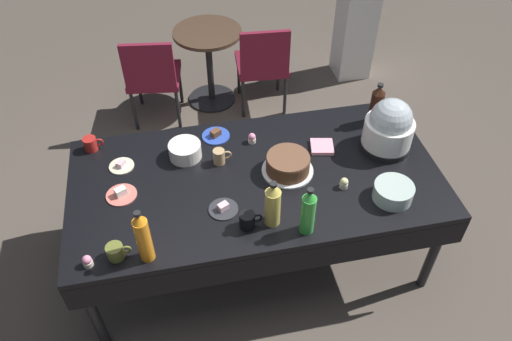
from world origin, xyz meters
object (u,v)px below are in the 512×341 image
coffee_mug_red (91,144)px  coffee_mug_olive (116,252)px  maroon_chair_right (263,62)px  coffee_mug_black (248,220)px  water_cooler (357,19)px  dessert_plate_charcoal (223,208)px  glass_salad_bowl (393,192)px  maroon_chair_left (153,74)px  frosted_layer_cake (288,164)px  dessert_plate_cream (121,165)px  cupcake_berry (344,183)px  cupcake_lemon (252,138)px  cupcake_vanilla (87,261)px  potluck_table (256,184)px  soda_bottle_lime_soda (308,212)px  soda_bottle_orange_juice (143,237)px  dessert_plate_cobalt (216,135)px  coffee_mug_tan (220,156)px  ceramic_snack_bowl (185,151)px  dessert_plate_coral (121,194)px  soda_bottle_cola (376,105)px  round_cafe_table (209,54)px  soda_bottle_ginger_ale (273,205)px

coffee_mug_red → coffee_mug_olive: (0.15, -0.87, -0.00)m
coffee_mug_red → maroon_chair_right: (1.36, 1.18, -0.30)m
coffee_mug_black → water_cooler: water_cooler is taller
dessert_plate_charcoal → glass_salad_bowl: bearing=-6.3°
glass_salad_bowl → maroon_chair_left: bearing=123.4°
frosted_layer_cake → maroon_chair_right: bearing=83.0°
dessert_plate_cream → cupcake_berry: cupcake_berry is taller
dessert_plate_cream → cupcake_lemon: (0.82, 0.06, 0.02)m
dessert_plate_charcoal → cupcake_lemon: bearing=63.2°
glass_salad_bowl → cupcake_vanilla: 1.68m
potluck_table → cupcake_vanilla: 1.06m
dessert_plate_cream → cupcake_vanilla: size_ratio=2.24×
coffee_mug_black → coffee_mug_olive: bearing=-174.8°
soda_bottle_lime_soda → frosted_layer_cake: bearing=88.5°
soda_bottle_lime_soda → soda_bottle_orange_juice: bearing=-179.5°
dessert_plate_cobalt → dessert_plate_charcoal: bearing=-94.5°
dessert_plate_charcoal → maroon_chair_right: (0.63, 1.85, -0.27)m
glass_salad_bowl → coffee_mug_tan: bearing=151.9°
cupcake_lemon → coffee_mug_red: coffee_mug_red is taller
soda_bottle_lime_soda → water_cooler: water_cooler is taller
coffee_mug_black → cupcake_vanilla: bearing=-174.0°
potluck_table → maroon_chair_right: size_ratio=2.59×
cupcake_berry → soda_bottle_orange_juice: soda_bottle_orange_juice is taller
potluck_table → soda_bottle_orange_juice: (-0.66, -0.46, 0.22)m
maroon_chair_right → ceramic_snack_bowl: bearing=-119.9°
dessert_plate_coral → soda_bottle_cola: soda_bottle_cola is taller
dessert_plate_charcoal → round_cafe_table: dessert_plate_charcoal is taller
dessert_plate_cobalt → coffee_mug_olive: 1.05m
frosted_layer_cake → dessert_plate_cream: (-0.98, 0.24, -0.05)m
frosted_layer_cake → cupcake_vanilla: (-1.15, -0.45, -0.02)m
glass_salad_bowl → cupcake_lemon: 0.94m
ceramic_snack_bowl → dessert_plate_charcoal: size_ratio=1.20×
potluck_table → soda_bottle_ginger_ale: 0.41m
coffee_mug_black → coffee_mug_tan: size_ratio=1.12×
dessert_plate_cobalt → water_cooler: 2.27m
glass_salad_bowl → coffee_mug_olive: (-1.54, -0.10, -0.01)m
dessert_plate_charcoal → round_cafe_table: (0.18, 2.07, -0.26)m
cupcake_vanilla → soda_bottle_ginger_ale: soda_bottle_ginger_ale is taller
maroon_chair_right → potluck_table: bearing=-103.6°
ceramic_snack_bowl → soda_bottle_orange_juice: soda_bottle_orange_juice is taller
round_cafe_table → soda_bottle_ginger_ale: bearing=-88.3°
maroon_chair_left → coffee_mug_red: bearing=-108.8°
potluck_table → water_cooler: 2.47m
soda_bottle_cola → soda_bottle_lime_soda: (-0.69, -0.80, 0.01)m
frosted_layer_cake → soda_bottle_orange_juice: soda_bottle_orange_juice is taller
ceramic_snack_bowl → dessert_plate_charcoal: (0.16, -0.48, -0.04)m
cupcake_lemon → round_cafe_table: 1.57m
potluck_table → maroon_chair_right: (0.39, 1.63, -0.20)m
ceramic_snack_bowl → dessert_plate_cream: size_ratio=1.32×
dessert_plate_cream → coffee_mug_tan: bearing=-8.0°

